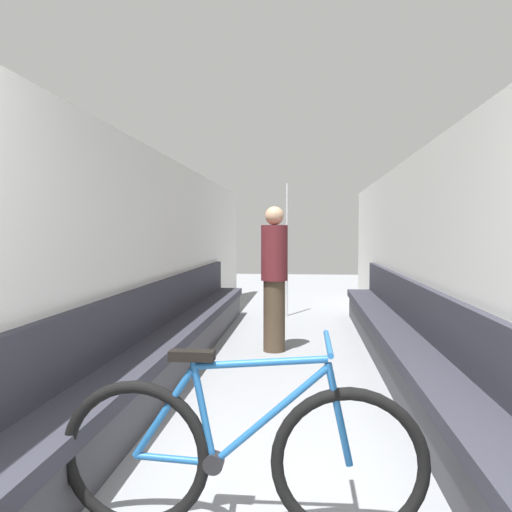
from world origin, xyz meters
The scene contains 7 objects.
wall_left centered at (-1.32, 3.94, 1.07)m, with size 0.10×11.07×2.15m, color silver.
wall_right centered at (1.32, 3.94, 1.07)m, with size 0.10×11.07×2.15m, color silver.
bench_seat_row_left centered at (-1.09, 3.77, 0.29)m, with size 0.42×6.65×0.86m.
bench_seat_row_right centered at (1.09, 3.77, 0.29)m, with size 0.42×6.65×0.86m.
bicycle centered at (-0.10, 1.13, 0.36)m, with size 1.64×0.46×0.88m.
grab_pole_near centered at (-0.11, 6.99, 1.03)m, with size 0.08×0.08×2.13m.
passenger_standing centered at (-0.17, 4.59, 0.84)m, with size 0.30×0.30×1.64m.
Camera 1 is at (0.18, -1.00, 1.35)m, focal length 35.00 mm.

